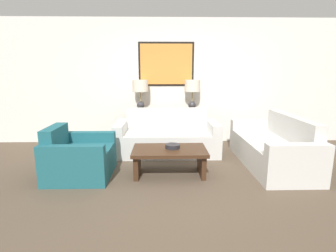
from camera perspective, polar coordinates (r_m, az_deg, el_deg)
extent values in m
plane|color=brown|center=(3.77, 0.27, -12.52)|extent=(20.00, 20.00, 0.00)
cube|color=silver|center=(5.79, -0.40, 9.57)|extent=(7.83, 0.10, 2.65)
cube|color=black|center=(5.73, -0.39, 13.30)|extent=(1.18, 0.01, 0.92)
cube|color=orange|center=(5.72, -0.39, 13.30)|extent=(1.10, 0.02, 0.84)
cube|color=brown|center=(5.64, -0.34, -0.25)|extent=(1.60, 0.37, 0.75)
cylinder|color=#333338|center=(5.59, -5.94, 3.59)|extent=(0.14, 0.14, 0.02)
sphere|color=#333338|center=(5.58, -5.97, 4.56)|extent=(0.16, 0.16, 0.16)
cylinder|color=#8C7A51|center=(5.56, -6.01, 6.43)|extent=(0.02, 0.02, 0.20)
cylinder|color=beige|center=(5.54, -6.06, 8.71)|extent=(0.33, 0.33, 0.24)
cylinder|color=#333338|center=(5.61, 5.24, 3.64)|extent=(0.14, 0.14, 0.02)
sphere|color=#333338|center=(5.60, 5.26, 4.60)|extent=(0.16, 0.16, 0.16)
cylinder|color=#8C7A51|center=(5.58, 5.30, 6.47)|extent=(0.02, 0.02, 0.20)
cylinder|color=beige|center=(5.56, 5.34, 8.73)|extent=(0.33, 0.33, 0.24)
cube|color=silver|center=(4.94, -0.17, -3.92)|extent=(1.57, 0.68, 0.43)
cube|color=silver|center=(5.31, -0.27, -0.54)|extent=(1.57, 0.18, 0.83)
cube|color=silver|center=(5.06, -10.18, -2.65)|extent=(0.18, 0.86, 0.61)
cube|color=silver|center=(5.09, 9.72, -2.53)|extent=(0.18, 0.86, 0.61)
cube|color=silver|center=(4.71, 20.30, -5.46)|extent=(0.68, 1.57, 0.43)
cube|color=silver|center=(4.83, 25.23, -2.93)|extent=(0.18, 1.57, 0.83)
cube|color=silver|center=(5.51, 17.93, -1.85)|extent=(0.86, 0.18, 0.61)
cube|color=silver|center=(3.97, 26.25, -7.81)|extent=(0.86, 0.18, 0.61)
cube|color=#3D2616|center=(3.97, 0.33, -5.34)|extent=(1.11, 0.65, 0.05)
cube|color=#3D2616|center=(4.05, -6.71, -8.11)|extent=(0.07, 0.52, 0.36)
cube|color=#3D2616|center=(4.08, 7.30, -7.98)|extent=(0.07, 0.52, 0.36)
cylinder|color=#232328|center=(3.99, 1.01, -4.42)|extent=(0.22, 0.22, 0.06)
cube|color=#1E5B66|center=(4.16, -17.19, -7.52)|extent=(0.72, 0.65, 0.43)
cube|color=#1E5B66|center=(4.25, -23.18, -5.17)|extent=(0.18, 0.65, 0.76)
cube|color=#1E5B66|center=(3.80, -20.18, -8.28)|extent=(0.90, 0.14, 0.59)
cube|color=#1E5B66|center=(4.52, -17.01, -4.88)|extent=(0.90, 0.14, 0.59)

